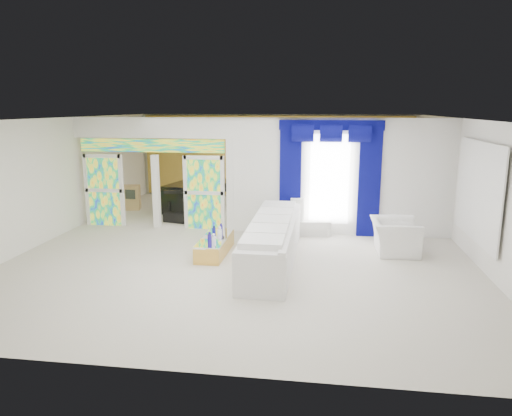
% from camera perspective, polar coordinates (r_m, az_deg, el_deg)
% --- Properties ---
extents(floor, '(12.00, 12.00, 0.00)m').
position_cam_1_polar(floor, '(11.78, -0.62, -3.98)').
color(floor, '#B7AF9E').
rests_on(floor, ground).
extents(dividing_wall, '(5.70, 0.18, 3.00)m').
position_cam_1_polar(dividing_wall, '(12.32, 10.03, 3.70)').
color(dividing_wall, white).
rests_on(dividing_wall, ground).
extents(dividing_header, '(4.30, 0.18, 0.55)m').
position_cam_1_polar(dividing_header, '(13.02, -12.63, 9.46)').
color(dividing_header, white).
rests_on(dividing_header, dividing_wall).
extents(stained_panel_left, '(0.95, 0.04, 2.00)m').
position_cam_1_polar(stained_panel_left, '(13.77, -17.86, 2.07)').
color(stained_panel_left, '#994C3F').
rests_on(stained_panel_left, ground).
extents(stained_panel_right, '(0.95, 0.04, 2.00)m').
position_cam_1_polar(stained_panel_right, '(12.78, -6.28, 1.85)').
color(stained_panel_right, '#994C3F').
rests_on(stained_panel_right, ground).
extents(stained_transom, '(4.00, 0.05, 0.35)m').
position_cam_1_polar(stained_transom, '(13.05, -12.53, 7.38)').
color(stained_transom, '#994C3F').
rests_on(stained_transom, dividing_header).
extents(window_pane, '(1.00, 0.02, 2.30)m').
position_cam_1_polar(window_pane, '(12.22, 8.87, 3.44)').
color(window_pane, white).
rests_on(window_pane, dividing_wall).
extents(blue_drape_left, '(0.55, 0.10, 2.80)m').
position_cam_1_polar(blue_drape_left, '(12.22, 4.16, 3.31)').
color(blue_drape_left, '#030642').
rests_on(blue_drape_left, ground).
extents(blue_drape_right, '(0.55, 0.10, 2.80)m').
position_cam_1_polar(blue_drape_right, '(12.25, 13.54, 3.03)').
color(blue_drape_right, '#030642').
rests_on(blue_drape_right, ground).
extents(blue_pelmet, '(2.60, 0.12, 0.25)m').
position_cam_1_polar(blue_pelmet, '(12.06, 9.08, 9.86)').
color(blue_pelmet, '#030642').
rests_on(blue_pelmet, dividing_wall).
extents(wall_mirror, '(0.04, 2.70, 1.90)m').
position_cam_1_polar(wall_mirror, '(10.82, 25.31, 1.82)').
color(wall_mirror, white).
rests_on(wall_mirror, ground).
extents(gold_curtains, '(9.70, 0.12, 2.90)m').
position_cam_1_polar(gold_curtains, '(17.26, 2.35, 6.25)').
color(gold_curtains, '#B5872B').
rests_on(gold_curtains, ground).
extents(white_sofa, '(0.96, 4.32, 0.82)m').
position_cam_1_polar(white_sofa, '(10.18, 2.05, -4.18)').
color(white_sofa, silver).
rests_on(white_sofa, ground).
extents(coffee_table, '(0.57, 1.67, 0.37)m').
position_cam_1_polar(coffee_table, '(10.74, -4.98, -4.59)').
color(coffee_table, gold).
rests_on(coffee_table, ground).
extents(console_table, '(1.17, 0.49, 0.38)m').
position_cam_1_polar(console_table, '(12.35, 6.37, -2.38)').
color(console_table, silver).
rests_on(console_table, ground).
extents(table_lamp, '(0.36, 0.36, 0.58)m').
position_cam_1_polar(table_lamp, '(12.25, 5.02, -0.17)').
color(table_lamp, silver).
rests_on(table_lamp, console_table).
extents(armchair, '(1.04, 1.19, 0.76)m').
position_cam_1_polar(armchair, '(11.19, 16.40, -3.32)').
color(armchair, silver).
rests_on(armchair, ground).
extents(grand_piano, '(1.66, 1.98, 0.88)m').
position_cam_1_polar(grand_piano, '(15.23, -7.56, 1.33)').
color(grand_piano, black).
rests_on(grand_piano, ground).
extents(piano_bench, '(0.91, 0.50, 0.29)m').
position_cam_1_polar(piano_bench, '(13.79, -9.30, -1.13)').
color(piano_bench, black).
rests_on(piano_bench, ground).
extents(tv_console, '(0.63, 0.60, 0.78)m').
position_cam_1_polar(tv_console, '(15.82, -14.83, 1.25)').
color(tv_console, tan).
rests_on(tv_console, ground).
extents(chandelier, '(0.60, 0.60, 0.60)m').
position_cam_1_polar(chandelier, '(15.14, -7.42, 9.70)').
color(chandelier, gold).
rests_on(chandelier, ceiling).
extents(decanters, '(0.14, 1.14, 0.25)m').
position_cam_1_polar(decanters, '(10.60, -4.96, -3.26)').
color(decanters, navy).
rests_on(decanters, coffee_table).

